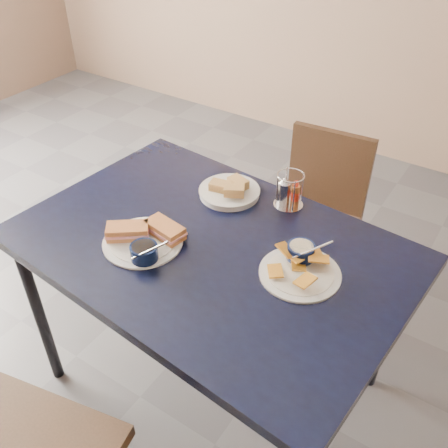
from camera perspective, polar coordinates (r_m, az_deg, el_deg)
The scene contains 7 objects.
ground at distance 2.22m, azimuth -9.57°, elevation -18.90°, with size 6.00×6.00×0.00m, color #4C4C51.
dining_table at distance 1.72m, azimuth -1.57°, elevation -3.77°, with size 1.39×0.99×0.75m.
chair_far at distance 2.40m, azimuth 10.95°, elevation 2.09°, with size 0.41×0.39×0.81m.
sandwich_plate at distance 1.69m, azimuth -9.04°, elevation -1.62°, with size 0.30×0.27×0.12m.
plantain_plate at distance 1.60m, azimuth 8.70°, elevation -4.53°, with size 0.26×0.26×0.12m.
bread_basket at distance 1.91m, azimuth 0.66°, elevation 3.81°, with size 0.23×0.23×0.07m.
condiment_caddy at distance 1.85m, azimuth 7.36°, elevation 3.63°, with size 0.11×0.11×0.14m.
Camera 1 is at (0.95, -0.81, 1.83)m, focal length 40.00 mm.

